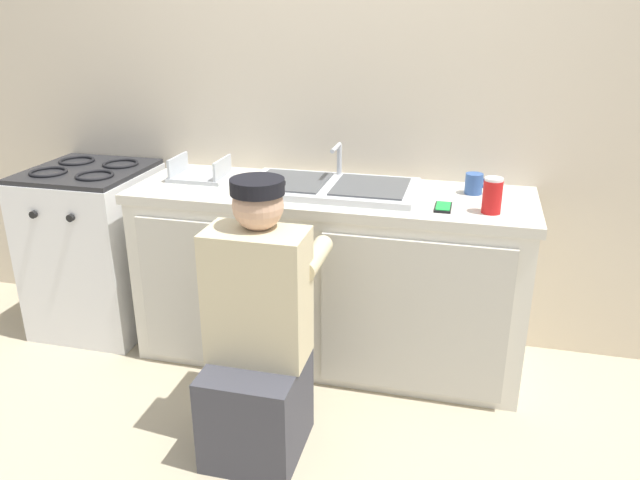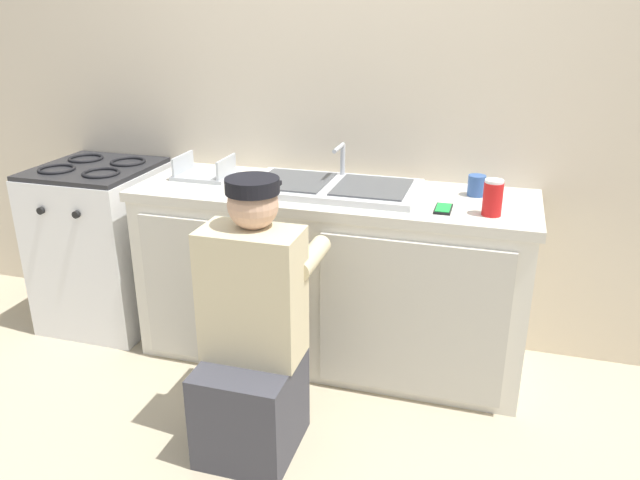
{
  "view_description": "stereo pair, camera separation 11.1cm",
  "coord_description": "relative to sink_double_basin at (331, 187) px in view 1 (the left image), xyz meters",
  "views": [
    {
      "loc": [
        0.64,
        -2.43,
        1.71
      ],
      "look_at": [
        0.0,
        0.1,
        0.69
      ],
      "focal_mm": 35.0,
      "sensor_mm": 36.0,
      "label": 1
    },
    {
      "loc": [
        0.74,
        -2.4,
        1.71
      ],
      "look_at": [
        0.0,
        0.1,
        0.69
      ],
      "focal_mm": 35.0,
      "sensor_mm": 36.0,
      "label": 2
    }
  ],
  "objects": [
    {
      "name": "counter_cabinet",
      "position": [
        0.0,
        -0.01,
        -0.47
      ],
      "size": [
        1.84,
        0.62,
        0.82
      ],
      "color": "silver",
      "rests_on": "ground_plane"
    },
    {
      "name": "ground_plane",
      "position": [
        0.0,
        -0.3,
        -0.89
      ],
      "size": [
        12.0,
        12.0,
        0.0
      ],
      "primitive_type": "plane",
      "color": "tan"
    },
    {
      "name": "coffee_mug",
      "position": [
        0.65,
        0.11,
        0.03
      ],
      "size": [
        0.13,
        0.08,
        0.09
      ],
      "color": "#335699",
      "rests_on": "countertop"
    },
    {
      "name": "sink_double_basin",
      "position": [
        0.0,
        0.0,
        0.0
      ],
      "size": [
        0.8,
        0.44,
        0.19
      ],
      "color": "silver",
      "rests_on": "countertop"
    },
    {
      "name": "soda_cup_red",
      "position": [
        0.73,
        -0.15,
        0.06
      ],
      "size": [
        0.08,
        0.08,
        0.15
      ],
      "color": "red",
      "rests_on": "countertop"
    },
    {
      "name": "back_wall",
      "position": [
        0.0,
        0.35,
        0.36
      ],
      "size": [
        6.0,
        0.1,
        2.5
      ],
      "primitive_type": "cube",
      "color": "beige",
      "rests_on": "ground_plane"
    },
    {
      "name": "cell_phone",
      "position": [
        0.53,
        -0.14,
        -0.01
      ],
      "size": [
        0.07,
        0.14,
        0.01
      ],
      "color": "black",
      "rests_on": "countertop"
    },
    {
      "name": "plumber_person",
      "position": [
        -0.11,
        -0.76,
        -0.42
      ],
      "size": [
        0.42,
        0.61,
        1.1
      ],
      "color": "#3F3F47",
      "rests_on": "ground_plane"
    },
    {
      "name": "countertop",
      "position": [
        0.0,
        -0.0,
        -0.04
      ],
      "size": [
        1.88,
        0.62,
        0.04
      ],
      "primitive_type": "cube",
      "color": "beige",
      "rests_on": "counter_cabinet"
    },
    {
      "name": "stove_range",
      "position": [
        -1.3,
        -0.0,
        -0.44
      ],
      "size": [
        0.58,
        0.62,
        0.9
      ],
      "color": "white",
      "rests_on": "ground_plane"
    },
    {
      "name": "dish_rack_tray",
      "position": [
        -0.67,
        0.04,
        0.01
      ],
      "size": [
        0.28,
        0.22,
        0.11
      ],
      "color": "#B2B7BC",
      "rests_on": "countertop"
    }
  ]
}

